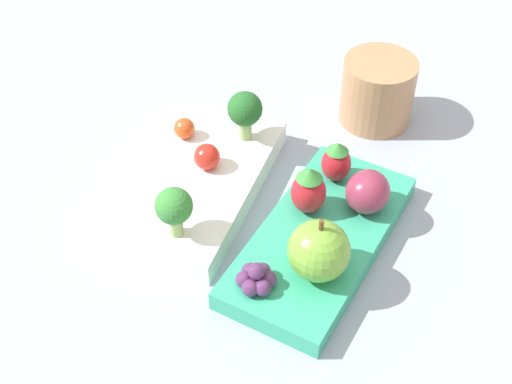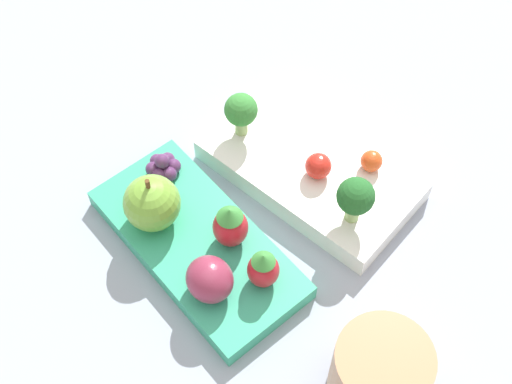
# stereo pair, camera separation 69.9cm
# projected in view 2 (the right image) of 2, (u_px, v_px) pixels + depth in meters

# --- Properties ---
(ground_plane) EXTENTS (4.00, 4.00, 0.00)m
(ground_plane) POSITION_uv_depth(u_px,v_px,m) (261.00, 221.00, 0.69)
(ground_plane) COLOR #939EB2
(bento_box_savoury) EXTENTS (0.23, 0.15, 0.02)m
(bento_box_savoury) POSITION_uv_depth(u_px,v_px,m) (310.00, 170.00, 0.71)
(bento_box_savoury) COLOR white
(bento_box_savoury) RESTS_ON ground_plane
(bento_box_fruit) EXTENTS (0.22, 0.10, 0.02)m
(bento_box_fruit) POSITION_uv_depth(u_px,v_px,m) (198.00, 244.00, 0.66)
(bento_box_fruit) COLOR #33A87F
(bento_box_fruit) RESTS_ON ground_plane
(broccoli_floret_0) EXTENTS (0.03, 0.03, 0.05)m
(broccoli_floret_0) POSITION_uv_depth(u_px,v_px,m) (241.00, 111.00, 0.69)
(broccoli_floret_0) COLOR #93B770
(broccoli_floret_0) RESTS_ON bento_box_savoury
(broccoli_floret_1) EXTENTS (0.04, 0.04, 0.05)m
(broccoli_floret_1) POSITION_uv_depth(u_px,v_px,m) (356.00, 197.00, 0.64)
(broccoli_floret_1) COLOR #93B770
(broccoli_floret_1) RESTS_ON bento_box_savoury
(cherry_tomato_0) EXTENTS (0.02, 0.02, 0.02)m
(cherry_tomato_0) POSITION_uv_depth(u_px,v_px,m) (371.00, 161.00, 0.69)
(cherry_tomato_0) COLOR #DB4C1E
(cherry_tomato_0) RESTS_ON bento_box_savoury
(cherry_tomato_1) EXTENTS (0.03, 0.03, 0.03)m
(cherry_tomato_1) POSITION_uv_depth(u_px,v_px,m) (318.00, 166.00, 0.68)
(cherry_tomato_1) COLOR red
(cherry_tomato_1) RESTS_ON bento_box_savoury
(apple) EXTENTS (0.05, 0.05, 0.06)m
(apple) POSITION_uv_depth(u_px,v_px,m) (152.00, 203.00, 0.65)
(apple) COLOR #70A838
(apple) RESTS_ON bento_box_fruit
(strawberry_0) EXTENTS (0.03, 0.03, 0.04)m
(strawberry_0) POSITION_uv_depth(u_px,v_px,m) (263.00, 269.00, 0.62)
(strawberry_0) COLOR red
(strawberry_0) RESTS_ON bento_box_fruit
(strawberry_1) EXTENTS (0.03, 0.03, 0.05)m
(strawberry_1) POSITION_uv_depth(u_px,v_px,m) (230.00, 226.00, 0.64)
(strawberry_1) COLOR red
(strawberry_1) RESTS_ON bento_box_fruit
(plum) EXTENTS (0.04, 0.04, 0.04)m
(plum) POSITION_uv_depth(u_px,v_px,m) (210.00, 279.00, 0.61)
(plum) COLOR #892D47
(plum) RESTS_ON bento_box_fruit
(grape_cluster) EXTENTS (0.03, 0.03, 0.03)m
(grape_cluster) POSITION_uv_depth(u_px,v_px,m) (163.00, 167.00, 0.69)
(grape_cluster) COLOR #562D5B
(grape_cluster) RESTS_ON bento_box_fruit
(drinking_cup) EXTENTS (0.08, 0.08, 0.07)m
(drinking_cup) POSITION_uv_depth(u_px,v_px,m) (379.00, 374.00, 0.57)
(drinking_cup) COLOR tan
(drinking_cup) RESTS_ON ground_plane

